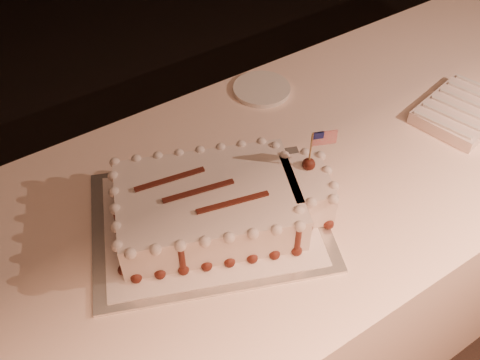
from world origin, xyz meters
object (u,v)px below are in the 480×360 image
banquet_table (276,268)px  napkin_stack (462,111)px  cake_board (209,220)px  sheet_cake (221,203)px  side_plate (262,89)px

banquet_table → napkin_stack: napkin_stack is taller
cake_board → napkin_stack: 0.74m
banquet_table → sheet_cake: bearing=-170.7°
sheet_cake → napkin_stack: (0.71, -0.05, -0.04)m
side_plate → sheet_cake: bearing=-135.8°
banquet_table → cake_board: size_ratio=4.82×
cake_board → napkin_stack: size_ratio=1.83×
napkin_stack → sheet_cake: bearing=176.2°
banquet_table → sheet_cake: sheet_cake is taller
banquet_table → sheet_cake: (-0.19, -0.03, 0.43)m
cake_board → sheet_cake: (0.02, -0.01, 0.05)m
napkin_stack → banquet_table: bearing=171.3°
cake_board → sheet_cake: size_ratio=1.01×
sheet_cake → cake_board: bearing=158.3°
banquet_table → sheet_cake: 0.47m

